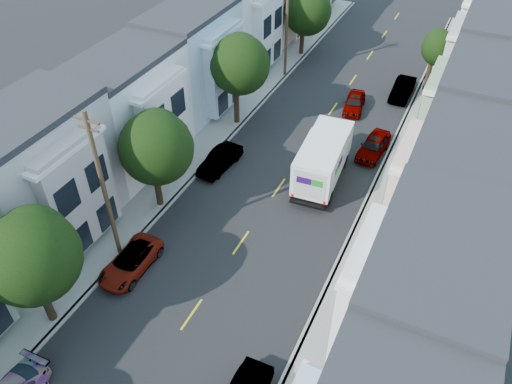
% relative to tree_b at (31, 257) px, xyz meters
% --- Properties ---
extents(ground, '(160.00, 160.00, 0.00)m').
position_rel_tree_b_xyz_m(ground, '(6.30, 3.48, -5.10)').
color(ground, black).
rests_on(ground, ground).
extents(road_slab, '(12.00, 70.00, 0.02)m').
position_rel_tree_b_xyz_m(road_slab, '(6.30, 18.48, -5.09)').
color(road_slab, black).
rests_on(road_slab, ground).
extents(curb_left, '(0.30, 70.00, 0.15)m').
position_rel_tree_b_xyz_m(curb_left, '(0.25, 18.48, -5.02)').
color(curb_left, gray).
rests_on(curb_left, ground).
extents(curb_right, '(0.30, 70.00, 0.15)m').
position_rel_tree_b_xyz_m(curb_right, '(12.35, 18.48, -5.02)').
color(curb_right, gray).
rests_on(curb_right, ground).
extents(sidewalk_left, '(2.60, 70.00, 0.15)m').
position_rel_tree_b_xyz_m(sidewalk_left, '(-1.05, 18.48, -5.02)').
color(sidewalk_left, gray).
rests_on(sidewalk_left, ground).
extents(sidewalk_right, '(2.60, 70.00, 0.15)m').
position_rel_tree_b_xyz_m(sidewalk_right, '(13.65, 18.48, -5.02)').
color(sidewalk_right, gray).
rests_on(sidewalk_right, ground).
extents(centerline, '(0.12, 70.00, 0.01)m').
position_rel_tree_b_xyz_m(centerline, '(6.30, 18.48, -5.10)').
color(centerline, gold).
rests_on(centerline, ground).
extents(townhouse_row_left, '(5.00, 70.00, 8.50)m').
position_rel_tree_b_xyz_m(townhouse_row_left, '(-4.85, 18.48, -5.10)').
color(townhouse_row_left, beige).
rests_on(townhouse_row_left, ground).
extents(townhouse_row_right, '(5.00, 70.00, 8.50)m').
position_rel_tree_b_xyz_m(townhouse_row_right, '(17.45, 18.48, -5.10)').
color(townhouse_row_right, beige).
rests_on(townhouse_row_right, ground).
extents(tree_b, '(4.70, 4.70, 7.47)m').
position_rel_tree_b_xyz_m(tree_b, '(0.00, 0.00, 0.00)').
color(tree_b, black).
rests_on(tree_b, ground).
extents(tree_c, '(4.70, 4.70, 7.20)m').
position_rel_tree_b_xyz_m(tree_c, '(0.00, 10.34, -0.26)').
color(tree_c, black).
rests_on(tree_c, ground).
extents(tree_d, '(4.70, 4.70, 7.72)m').
position_rel_tree_b_xyz_m(tree_d, '(-0.00, 21.85, 0.25)').
color(tree_d, black).
rests_on(tree_d, ground).
extents(tree_e, '(4.70, 4.70, 6.94)m').
position_rel_tree_b_xyz_m(tree_e, '(0.00, 36.60, -0.53)').
color(tree_e, black).
rests_on(tree_e, ground).
extents(tree_far_r, '(3.10, 3.10, 5.75)m').
position_rel_tree_b_xyz_m(tree_far_r, '(13.20, 34.38, -0.95)').
color(tree_far_r, black).
rests_on(tree_far_r, ground).
extents(utility_pole_near, '(1.60, 0.26, 10.00)m').
position_rel_tree_b_xyz_m(utility_pole_near, '(0.00, 5.48, 0.05)').
color(utility_pole_near, '#42301E').
rests_on(utility_pole_near, ground).
extents(utility_pole_far, '(1.60, 0.26, 10.00)m').
position_rel_tree_b_xyz_m(utility_pole_far, '(0.00, 31.48, 0.05)').
color(utility_pole_far, '#42301E').
rests_on(utility_pole_far, ground).
extents(fedex_truck, '(2.70, 7.00, 3.36)m').
position_rel_tree_b_xyz_m(fedex_truck, '(8.68, 17.67, -3.22)').
color(fedex_truck, white).
rests_on(fedex_truck, ground).
extents(lead_sedan, '(2.19, 4.37, 1.36)m').
position_rel_tree_b_xyz_m(lead_sedan, '(7.96, 28.17, -4.42)').
color(lead_sedan, black).
rests_on(lead_sedan, ground).
extents(parked_left_c, '(2.06, 4.45, 1.24)m').
position_rel_tree_b_xyz_m(parked_left_c, '(1.40, 4.76, -4.48)').
color(parked_left_c, '#9C9D9E').
rests_on(parked_left_c, ground).
extents(parked_left_d, '(1.88, 4.28, 1.38)m').
position_rel_tree_b_xyz_m(parked_left_d, '(1.40, 15.78, -4.41)').
color(parked_left_d, '#651D0B').
rests_on(parked_left_d, ground).
extents(parked_right_c, '(2.07, 4.63, 1.46)m').
position_rel_tree_b_xyz_m(parked_right_c, '(11.20, 22.41, -4.37)').
color(parked_right_c, black).
rests_on(parked_right_c, ground).
extents(parked_right_d, '(1.58, 4.43, 1.47)m').
position_rel_tree_b_xyz_m(parked_right_d, '(11.20, 32.27, -4.36)').
color(parked_right_d, '#08153B').
rests_on(parked_right_d, ground).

